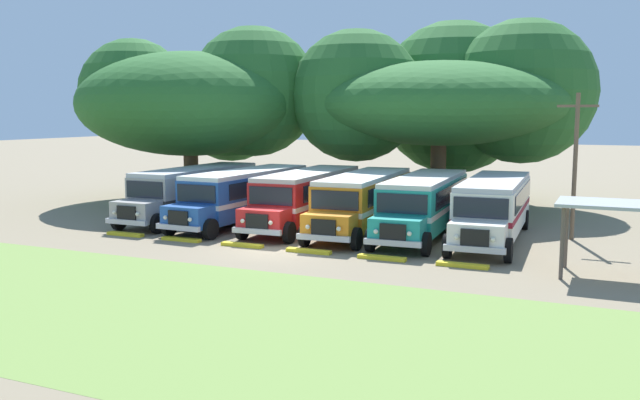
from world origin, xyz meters
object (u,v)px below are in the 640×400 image
object	(u,v)px
parked_bus_slot_0	(194,190)
parked_bus_slot_4	(424,202)
parked_bus_slot_2	(307,195)
broad_shade_tree	(447,98)
parked_bus_slot_3	(363,199)
utility_pole	(575,162)
secondary_tree	(203,101)
parked_bus_slot_5	(494,206)
parked_bus_slot_1	(245,194)
waiting_shelter	(611,210)

from	to	relation	value
parked_bus_slot_0	parked_bus_slot_4	xyz separation A→B (m)	(13.17, 0.20, 0.00)
parked_bus_slot_2	broad_shade_tree	bearing A→B (deg)	155.82
parked_bus_slot_3	utility_pole	world-z (taller)	utility_pole
parked_bus_slot_3	secondary_tree	size ratio (longest dim) A/B	0.67
parked_bus_slot_2	parked_bus_slot_5	world-z (taller)	same
parked_bus_slot_1	parked_bus_slot_5	xyz separation A→B (m)	(13.01, 0.57, 0.00)
parked_bus_slot_1	secondary_tree	xyz separation A→B (m)	(-7.59, 7.58, 5.11)
secondary_tree	waiting_shelter	size ratio (longest dim) A/B	4.50
parked_bus_slot_0	secondary_tree	distance (m)	9.81
parked_bus_slot_3	broad_shade_tree	world-z (taller)	broad_shade_tree
parked_bus_slot_0	utility_pole	size ratio (longest dim) A/B	1.60
broad_shade_tree	secondary_tree	distance (m)	16.16
parked_bus_slot_3	waiting_shelter	size ratio (longest dim) A/B	3.03
parked_bus_slot_2	secondary_tree	world-z (taller)	secondary_tree
parked_bus_slot_2	utility_pole	world-z (taller)	utility_pole
parked_bus_slot_1	waiting_shelter	size ratio (longest dim) A/B	3.02
parked_bus_slot_0	parked_bus_slot_5	world-z (taller)	same
waiting_shelter	parked_bus_slot_5	bearing A→B (deg)	131.18
parked_bus_slot_3	parked_bus_slot_4	world-z (taller)	same
parked_bus_slot_2	parked_bus_slot_4	world-z (taller)	same
broad_shade_tree	waiting_shelter	bearing A→B (deg)	-59.61
parked_bus_slot_3	utility_pole	distance (m)	10.11
parked_bus_slot_2	secondary_tree	size ratio (longest dim) A/B	0.67
parked_bus_slot_2	waiting_shelter	distance (m)	15.81
parked_bus_slot_5	waiting_shelter	xyz separation A→B (m)	(5.04, -5.76, 0.87)
parked_bus_slot_2	parked_bus_slot_4	distance (m)	6.34
parked_bus_slot_0	parked_bus_slot_2	world-z (taller)	same
parked_bus_slot_5	broad_shade_tree	size ratio (longest dim) A/B	0.59
parked_bus_slot_5	utility_pole	bearing A→B (deg)	110.30
parked_bus_slot_4	utility_pole	bearing A→B (deg)	99.93
parked_bus_slot_2	parked_bus_slot_4	bearing A→B (deg)	86.57
parked_bus_slot_3	parked_bus_slot_1	bearing A→B (deg)	-90.09
parked_bus_slot_4	parked_bus_slot_5	size ratio (longest dim) A/B	1.00
waiting_shelter	parked_bus_slot_0	bearing A→B (deg)	165.67
parked_bus_slot_5	waiting_shelter	distance (m)	7.70
broad_shade_tree	utility_pole	distance (m)	13.48
parked_bus_slot_0	waiting_shelter	size ratio (longest dim) A/B	3.01
parked_bus_slot_2	waiting_shelter	size ratio (longest dim) A/B	3.02
parked_bus_slot_5	broad_shade_tree	bearing A→B (deg)	-158.94
secondary_tree	parked_bus_slot_3	bearing A→B (deg)	-26.87
parked_bus_slot_1	parked_bus_slot_5	world-z (taller)	same
waiting_shelter	utility_pole	bearing A→B (deg)	102.96
parked_bus_slot_0	parked_bus_slot_2	size ratio (longest dim) A/B	1.00
parked_bus_slot_3	parked_bus_slot_5	bearing A→B (deg)	88.31
parked_bus_slot_1	parked_bus_slot_5	distance (m)	13.02
parked_bus_slot_4	utility_pole	world-z (taller)	utility_pole
parked_bus_slot_3	parked_bus_slot_4	size ratio (longest dim) A/B	1.00
parked_bus_slot_4	parked_bus_slot_3	bearing A→B (deg)	-90.49
parked_bus_slot_4	waiting_shelter	size ratio (longest dim) A/B	3.03
parked_bus_slot_0	parked_bus_slot_5	xyz separation A→B (m)	(16.47, 0.27, 0.00)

